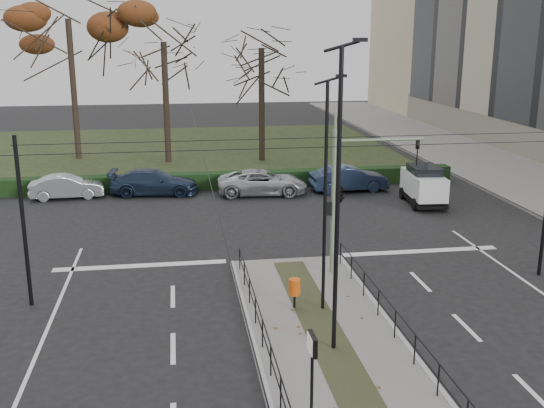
% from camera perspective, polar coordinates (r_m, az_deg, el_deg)
% --- Properties ---
extents(ground, '(140.00, 140.00, 0.00)m').
position_cam_1_polar(ground, '(22.13, 3.55, -9.55)').
color(ground, black).
rests_on(ground, ground).
extents(median_island, '(4.40, 15.00, 0.14)m').
position_cam_1_polar(median_island, '(19.91, 5.10, -12.29)').
color(median_island, slate).
rests_on(median_island, ground).
extents(sidewalk_east, '(8.00, 90.00, 0.14)m').
position_cam_1_polar(sidewalk_east, '(48.16, 19.22, 3.18)').
color(sidewalk_east, slate).
rests_on(sidewalk_east, ground).
extents(park, '(38.00, 26.00, 0.10)m').
position_cam_1_polar(park, '(52.50, -10.35, 4.66)').
color(park, black).
rests_on(park, ground).
extents(hedge, '(38.00, 1.00, 1.00)m').
position_cam_1_polar(hedge, '(39.28, -10.84, 1.90)').
color(hedge, black).
rests_on(hedge, ground).
extents(median_railing, '(4.14, 13.24, 0.92)m').
position_cam_1_polar(median_railing, '(19.43, 5.23, -10.05)').
color(median_railing, black).
rests_on(median_railing, median_island).
extents(catenary, '(20.00, 34.00, 6.00)m').
position_cam_1_polar(catenary, '(22.48, 2.83, 0.11)').
color(catenary, black).
rests_on(catenary, ground).
extents(traffic_light, '(3.84, 2.17, 5.63)m').
position_cam_1_polar(traffic_light, '(24.37, 6.29, 1.20)').
color(traffic_light, gray).
rests_on(traffic_light, median_island).
extents(litter_bin, '(0.40, 0.40, 1.03)m').
position_cam_1_polar(litter_bin, '(21.74, 2.03, -7.48)').
color(litter_bin, black).
rests_on(litter_bin, median_island).
extents(info_panel, '(0.13, 0.61, 2.35)m').
position_cam_1_polar(info_panel, '(15.17, 3.61, -13.32)').
color(info_panel, black).
rests_on(info_panel, median_island).
extents(streetlamp_median_near, '(0.75, 0.15, 8.95)m').
position_cam_1_polar(streetlamp_median_near, '(17.85, 5.96, 0.34)').
color(streetlamp_median_near, black).
rests_on(streetlamp_median_near, median_island).
extents(streetlamp_median_far, '(0.66, 0.13, 7.84)m').
position_cam_1_polar(streetlamp_median_far, '(20.70, 4.84, 0.80)').
color(streetlamp_median_far, black).
rests_on(streetlamp_median_far, median_island).
extents(parked_car_second, '(4.26, 1.78, 1.37)m').
position_cam_1_polar(parked_car_second, '(38.61, -17.91, 1.49)').
color(parked_car_second, '#A3A5AB').
rests_on(parked_car_second, ground).
extents(parked_car_third, '(5.36, 2.63, 1.50)m').
position_cam_1_polar(parked_car_third, '(38.23, -10.53, 1.94)').
color(parked_car_third, '#1C2942').
rests_on(parked_car_third, ground).
extents(parked_car_fourth, '(5.46, 2.85, 1.47)m').
position_cam_1_polar(parked_car_fourth, '(37.62, -0.87, 1.96)').
color(parked_car_fourth, '#A3A5AB').
rests_on(parked_car_fourth, ground).
extents(white_van, '(2.10, 4.06, 2.17)m').
position_cam_1_polar(white_van, '(36.33, 13.43, 1.74)').
color(white_van, white).
rests_on(white_van, ground).
extents(rust_tree, '(11.38, 11.38, 13.43)m').
position_cam_1_polar(rust_tree, '(49.98, -17.82, 15.53)').
color(rust_tree, black).
rests_on(rust_tree, park).
extents(bare_tree_center, '(5.51, 5.51, 10.87)m').
position_cam_1_polar(bare_tree_center, '(46.97, -0.95, 13.07)').
color(bare_tree_center, black).
rests_on(bare_tree_center, park).
extents(bare_tree_near, '(6.37, 6.37, 11.45)m').
position_cam_1_polar(bare_tree_near, '(46.93, -9.66, 13.37)').
color(bare_tree_near, black).
rests_on(bare_tree_near, park).
extents(parked_car_fifth, '(4.74, 1.79, 1.55)m').
position_cam_1_polar(parked_car_fifth, '(38.73, 6.89, 2.29)').
color(parked_car_fifth, '#1C2942').
rests_on(parked_car_fifth, ground).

